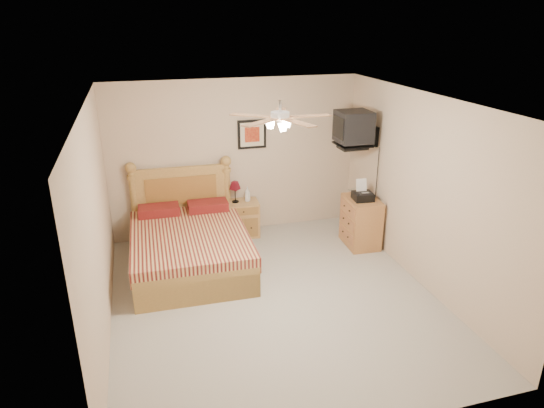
{
  "coord_description": "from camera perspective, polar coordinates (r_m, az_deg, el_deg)",
  "views": [
    {
      "loc": [
        -1.49,
        -5.12,
        3.37
      ],
      "look_at": [
        0.22,
        0.9,
        0.94
      ],
      "focal_mm": 32.0,
      "sensor_mm": 36.0,
      "label": 1
    }
  ],
  "objects": [
    {
      "name": "magazine_upper",
      "position": [
        7.67,
        9.6,
        1.4
      ],
      "size": [
        0.27,
        0.3,
        0.02
      ],
      "primitive_type": "imported",
      "rotation": [
        0.0,
        0.0,
        0.43
      ],
      "color": "gray",
      "rests_on": "magazine_lower"
    },
    {
      "name": "lotion_bottle",
      "position": [
        7.79,
        -2.91,
        1.18
      ],
      "size": [
        0.11,
        0.11,
        0.24
      ],
      "primitive_type": "imported",
      "rotation": [
        0.0,
        0.0,
        -0.24
      ],
      "color": "silver",
      "rests_on": "nightstand"
    },
    {
      "name": "ceiling_fan",
      "position": [
        5.24,
        0.95,
        10.13
      ],
      "size": [
        1.14,
        1.14,
        0.28
      ],
      "primitive_type": null,
      "color": "white",
      "rests_on": "ceiling"
    },
    {
      "name": "floor",
      "position": [
        6.31,
        0.29,
        -11.04
      ],
      "size": [
        4.5,
        4.5,
        0.0
      ],
      "primitive_type": "plane",
      "color": "#A39E93",
      "rests_on": "ground"
    },
    {
      "name": "table_lamp",
      "position": [
        7.74,
        -4.36,
        1.44
      ],
      "size": [
        0.2,
        0.2,
        0.35
      ],
      "primitive_type": null,
      "rotation": [
        0.0,
        0.0,
        -0.05
      ],
      "color": "#5A0D18",
      "rests_on": "nightstand"
    },
    {
      "name": "dresser",
      "position": [
        7.65,
        10.41,
        -2.08
      ],
      "size": [
        0.48,
        0.67,
        0.77
      ],
      "primitive_type": "cube",
      "rotation": [
        0.0,
        0.0,
        -0.05
      ],
      "color": "#A36333",
      "rests_on": "ground"
    },
    {
      "name": "wall_right",
      "position": [
        6.55,
        17.37,
        1.36
      ],
      "size": [
        0.04,
        4.5,
        2.5
      ],
      "primitive_type": "cube",
      "color": "#C8AF94",
      "rests_on": "ground"
    },
    {
      "name": "wall_front",
      "position": [
        3.87,
        9.85,
        -12.36
      ],
      "size": [
        4.0,
        0.04,
        2.5
      ],
      "primitive_type": "cube",
      "color": "#C8AF94",
      "rests_on": "ground"
    },
    {
      "name": "nightstand",
      "position": [
        7.91,
        -3.56,
        -1.7
      ],
      "size": [
        0.56,
        0.44,
        0.58
      ],
      "primitive_type": "cube",
      "rotation": [
        0.0,
        0.0,
        -0.07
      ],
      "color": "#AF7C4B",
      "rests_on": "ground"
    },
    {
      "name": "wall_left",
      "position": [
        5.57,
        -19.9,
        -2.48
      ],
      "size": [
        0.04,
        4.5,
        2.5
      ],
      "primitive_type": "cube",
      "color": "#C8AF94",
      "rests_on": "ground"
    },
    {
      "name": "ceiling",
      "position": [
        5.4,
        0.34,
        11.99
      ],
      "size": [
        4.0,
        4.5,
        0.04
      ],
      "primitive_type": "cube",
      "color": "white",
      "rests_on": "ground"
    },
    {
      "name": "framed_picture",
      "position": [
        7.76,
        -2.38,
        8.2
      ],
      "size": [
        0.46,
        0.04,
        0.46
      ],
      "primitive_type": "cube",
      "color": "black",
      "rests_on": "wall_back"
    },
    {
      "name": "wall_back",
      "position": [
        7.81,
        -4.31,
        5.45
      ],
      "size": [
        4.0,
        0.04,
        2.5
      ],
      "primitive_type": "cube",
      "color": "#C8AF94",
      "rests_on": "ground"
    },
    {
      "name": "magazine_lower",
      "position": [
        7.67,
        9.54,
        1.22
      ],
      "size": [
        0.26,
        0.31,
        0.03
      ],
      "primitive_type": "imported",
      "rotation": [
        0.0,
        0.0,
        -0.2
      ],
      "color": "beige",
      "rests_on": "dresser"
    },
    {
      "name": "bed",
      "position": [
        6.83,
        -9.82,
        -2.43
      ],
      "size": [
        1.6,
        2.08,
        1.33
      ],
      "primitive_type": null,
      "rotation": [
        0.0,
        0.0,
        -0.02
      ],
      "color": "olive",
      "rests_on": "ground"
    },
    {
      "name": "fax_machine",
      "position": [
        7.41,
        10.69,
        1.58
      ],
      "size": [
        0.31,
        0.33,
        0.31
      ],
      "primitive_type": null,
      "rotation": [
        0.0,
        0.0,
        -0.09
      ],
      "color": "black",
      "rests_on": "dresser"
    },
    {
      "name": "wall_tv",
      "position": [
        7.39,
        10.63,
        8.71
      ],
      "size": [
        0.56,
        0.46,
        0.58
      ],
      "primitive_type": null,
      "color": "black",
      "rests_on": "wall_right"
    }
  ]
}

